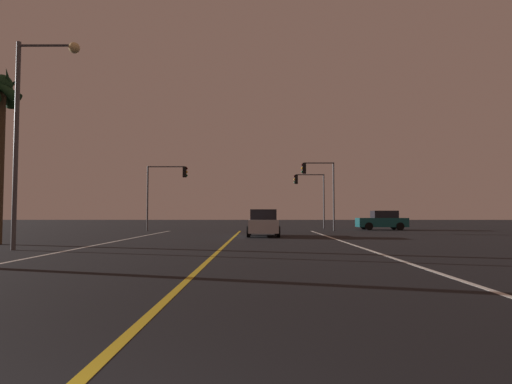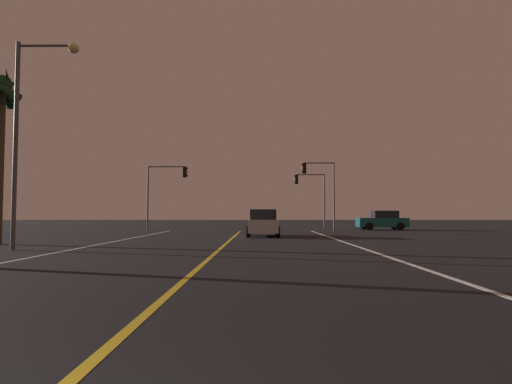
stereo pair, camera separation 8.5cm
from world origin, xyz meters
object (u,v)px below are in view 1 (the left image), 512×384
(car_crossing_side, at_px, (382,221))
(traffic_light_far_right, at_px, (309,188))
(car_ahead_far, at_px, (263,223))
(street_lamp_left_mid, at_px, (31,117))
(street_lamp_right_near, at_px, (504,61))
(palm_tree_left_mid, at_px, (2,103))
(traffic_light_near_left, at_px, (167,182))
(traffic_light_near_right, at_px, (319,180))

(car_crossing_side, distance_m, traffic_light_far_right, 7.60)
(car_ahead_far, xyz_separation_m, street_lamp_left_mid, (-9.36, -10.50, 4.47))
(street_lamp_right_near, distance_m, palm_tree_left_mid, 20.67)
(street_lamp_right_near, bearing_deg, traffic_light_near_left, -62.36)
(street_lamp_right_near, height_order, street_lamp_left_mid, street_lamp_left_mid)
(traffic_light_near_left, height_order, street_lamp_left_mid, street_lamp_left_mid)
(car_crossing_side, distance_m, traffic_light_near_left, 19.12)
(car_crossing_side, relative_size, street_lamp_left_mid, 0.52)
(traffic_light_far_right, bearing_deg, traffic_light_near_left, 23.47)
(car_ahead_far, relative_size, street_lamp_right_near, 0.54)
(car_ahead_far, height_order, street_lamp_right_near, street_lamp_right_near)
(street_lamp_right_near, bearing_deg, car_crossing_side, -100.13)
(car_ahead_far, relative_size, street_lamp_left_mid, 0.52)
(car_crossing_side, distance_m, street_lamp_right_near, 29.01)
(traffic_light_near_left, xyz_separation_m, traffic_light_far_right, (12.66, 5.50, -0.15))
(traffic_light_far_right, distance_m, palm_tree_left_mid, 27.77)
(car_ahead_far, bearing_deg, car_crossing_side, -44.13)
(traffic_light_far_right, bearing_deg, street_lamp_right_near, 91.84)
(street_lamp_right_near, bearing_deg, street_lamp_left_mid, -24.19)
(car_ahead_far, height_order, street_lamp_left_mid, street_lamp_left_mid)
(street_lamp_left_mid, bearing_deg, car_ahead_far, 48.28)
(traffic_light_near_right, relative_size, traffic_light_near_left, 1.06)
(traffic_light_near_right, xyz_separation_m, traffic_light_far_right, (-0.15, 5.50, -0.33))
(street_lamp_right_near, xyz_separation_m, street_lamp_left_mid, (-14.99, 6.74, 0.20))
(traffic_light_near_left, bearing_deg, palm_tree_left_mid, -105.18)
(traffic_light_far_right, height_order, palm_tree_left_mid, palm_tree_left_mid)
(traffic_light_far_right, bearing_deg, street_lamp_left_mid, 60.68)
(street_lamp_left_mid, relative_size, palm_tree_left_mid, 1.00)
(car_ahead_far, xyz_separation_m, street_lamp_right_near, (5.63, -17.23, 4.27))
(car_crossing_side, distance_m, street_lamp_left_mid, 29.73)
(street_lamp_left_mid, bearing_deg, car_crossing_side, 47.02)
(car_ahead_far, xyz_separation_m, traffic_light_far_right, (4.62, 14.38, 3.09))
(traffic_light_near_left, height_order, palm_tree_left_mid, palm_tree_left_mid)
(traffic_light_near_right, height_order, traffic_light_far_right, traffic_light_near_right)
(car_crossing_side, distance_m, car_ahead_far, 15.34)
(traffic_light_near_right, relative_size, palm_tree_left_mid, 0.69)
(street_lamp_left_mid, height_order, palm_tree_left_mid, palm_tree_left_mid)
(car_crossing_side, xyz_separation_m, street_lamp_right_near, (-5.05, -28.24, 4.27))
(traffic_light_near_right, xyz_separation_m, street_lamp_right_near, (0.86, -26.12, 0.85))
(traffic_light_near_right, distance_m, street_lamp_left_mid, 24.01)
(traffic_light_near_left, xyz_separation_m, street_lamp_right_near, (13.68, -26.12, 1.02))
(palm_tree_left_mid, bearing_deg, traffic_light_near_right, 43.30)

